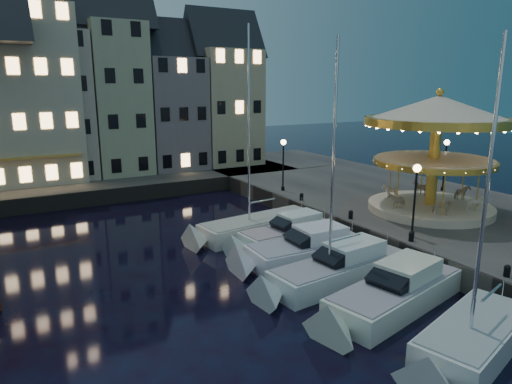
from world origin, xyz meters
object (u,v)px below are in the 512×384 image
bollard_b (411,236)px  motorboat_b (391,296)px  bollard_d (302,196)px  bollard_c (351,214)px  motorboat_a (469,343)px  streetlamp_d (445,158)px  streetlamp_b (415,190)px  motorboat_e (284,236)px  motorboat_d (302,251)px  streetlamp_c (283,157)px  bollard_a (507,270)px  motorboat_c (334,271)px  carousel (436,132)px  motorboat_f (252,228)px

bollard_b → motorboat_b: size_ratio=0.07×
bollard_d → motorboat_b: motorboat_b is taller
bollard_c → motorboat_a: (-5.10, -12.42, -1.06)m
streetlamp_d → motorboat_a: size_ratio=0.34×
streetlamp_b → motorboat_e: streetlamp_b is taller
motorboat_d → bollard_b: bearing=-30.7°
streetlamp_c → motorboat_a: 22.43m
bollard_a → bollard_b: same height
motorboat_c → carousel: (11.28, 3.78, 6.03)m
streetlamp_b → motorboat_e: bearing=134.6°
motorboat_a → bollard_d: bearing=74.1°
bollard_c → motorboat_e: (-4.59, 0.76, -0.96)m
streetlamp_b → motorboat_d: streetlamp_b is taller
streetlamp_b → bollard_a: (-0.60, -6.00, -2.41)m
bollard_d → motorboat_e: bearing=-134.0°
bollard_a → motorboat_a: bearing=-159.4°
streetlamp_c → motorboat_e: bearing=-122.2°
streetlamp_b → motorboat_a: size_ratio=0.34×
streetlamp_c → bollard_b: bearing=-92.5°
bollard_a → motorboat_e: bearing=112.2°
carousel → motorboat_b: bearing=-146.6°
streetlamp_c → motorboat_a: motorboat_a is taller
motorboat_a → motorboat_d: (-0.07, 10.49, 0.10)m
bollard_a → carousel: (5.91, 9.24, 5.11)m
bollard_b → motorboat_f: 10.08m
motorboat_b → motorboat_c: motorboat_c is taller
streetlamp_b → bollard_c: 5.14m
streetlamp_d → bollard_b: 14.27m
motorboat_b → bollard_a: bearing=-23.1°
motorboat_a → bollard_b: bearing=55.5°
streetlamp_c → bollard_d: bearing=-99.7°
motorboat_c → bollard_c: bearing=43.2°
streetlamp_b → carousel: size_ratio=0.44×
bollard_a → motorboat_a: size_ratio=0.05×
carousel → bollard_c: bearing=168.0°
bollard_c → motorboat_c: bearing=-136.8°
motorboat_b → carousel: carousel is taller
streetlamp_c → bollard_b: (-0.60, -14.00, -2.41)m
streetlamp_c → motorboat_b: streetlamp_c is taller
streetlamp_c → motorboat_f: size_ratio=0.33×
motorboat_a → motorboat_f: (-0.21, 15.91, -0.01)m
motorboat_d → motorboat_e: bearing=77.7°
bollard_d → motorboat_d: (-5.17, -7.43, -0.96)m
streetlamp_c → motorboat_d: size_ratio=0.52×
streetlamp_d → carousel: carousel is taller
motorboat_c → motorboat_f: bearing=89.7°
motorboat_d → carousel: size_ratio=0.85×
streetlamp_d → bollard_d: 12.51m
bollard_c → motorboat_f: bearing=146.7°
bollard_b → motorboat_b: bearing=-145.4°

